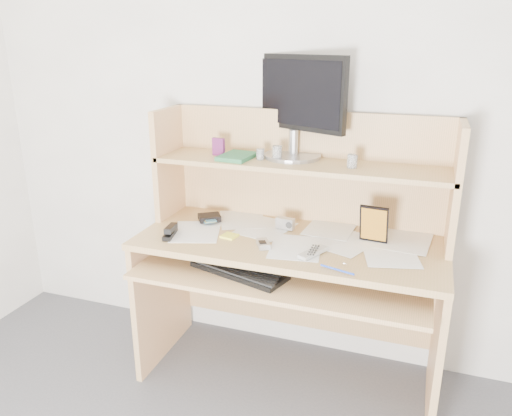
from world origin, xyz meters
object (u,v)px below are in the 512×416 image
(desk, at_px, (294,244))
(tv_remote, at_px, (313,252))
(keyboard, at_px, (239,270))
(game_case, at_px, (374,224))
(monitor, at_px, (295,104))

(desk, height_order, tv_remote, desk)
(keyboard, height_order, tv_remote, tv_remote)
(game_case, bearing_deg, keyboard, -146.38)
(desk, bearing_deg, keyboard, -121.30)
(keyboard, bearing_deg, tv_remote, 29.05)
(keyboard, height_order, game_case, game_case)
(keyboard, relative_size, game_case, 2.64)
(desk, relative_size, monitor, 2.70)
(tv_remote, relative_size, monitor, 0.31)
(desk, height_order, game_case, desk)
(desk, xyz_separation_m, monitor, (-0.06, 0.17, 0.64))
(monitor, bearing_deg, desk, -48.26)
(tv_remote, distance_m, game_case, 0.32)
(monitor, bearing_deg, game_case, 0.79)
(desk, xyz_separation_m, tv_remote, (0.14, -0.22, 0.07))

